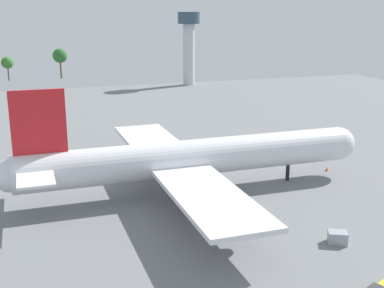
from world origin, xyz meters
TOP-DOWN VIEW (x-y plane):
  - ground_plane at (0.00, 0.00)m, footprint 256.62×256.62m
  - cargo_airplane at (-0.32, 0.00)m, footprint 64.15×58.79m
  - cargo_loader at (30.12, 13.78)m, footprint 2.85×5.47m
  - maintenance_van at (14.79, 24.13)m, footprint 4.09×5.42m
  - cargo_container_fore at (12.24, -25.11)m, footprint 3.13×2.84m
  - safety_cone_nose at (28.87, 2.40)m, footprint 0.56×0.56m
  - control_tower at (40.24, 121.49)m, footprint 9.09×9.09m

SIDE VIEW (x-z plane):
  - ground_plane at x=0.00m, z-range 0.00..0.00m
  - safety_cone_nose at x=28.87m, z-range 0.00..0.80m
  - cargo_container_fore at x=12.24m, z-range 0.00..1.67m
  - maintenance_van at x=14.79m, z-range 0.07..2.10m
  - cargo_loader at x=30.12m, z-range 0.00..2.30m
  - cargo_airplane at x=-0.32m, z-range -3.48..15.67m
  - control_tower at x=40.24m, z-range 3.66..33.45m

